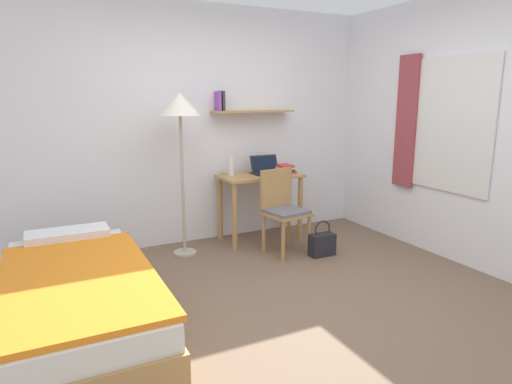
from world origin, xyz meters
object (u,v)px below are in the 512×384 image
water_bottle (231,166)px  handbag (322,244)px  desk_chair (283,208)px  desk (260,189)px  book_stack (285,169)px  standing_lamp (180,113)px  laptop (266,169)px  bed (80,302)px

water_bottle → handbag: 1.30m
desk_chair → water_bottle: water_bottle is taller
desk → book_stack: size_ratio=3.85×
desk → desk_chair: bearing=-86.8°
desk → water_bottle: (-0.32, 0.07, 0.27)m
handbag → desk_chair: bearing=135.0°
water_bottle → book_stack: water_bottle is taller
standing_lamp → book_stack: bearing=3.6°
laptop → handbag: 1.09m
laptop → desk: bearing=-156.8°
laptop → handbag: (0.23, -0.82, -0.69)m
laptop → desk_chair: bearing=-97.2°
water_bottle → desk_chair: bearing=-57.6°
bed → handbag: bearing=13.0°
standing_lamp → bed: bearing=-132.7°
bed → book_stack: bearing=28.8°
water_bottle → handbag: bearing=-52.7°
book_stack → laptop: bearing=166.4°
water_bottle → book_stack: bearing=-8.0°
desk → desk_chair: size_ratio=1.05×
desk → handbag: desk is taller
desk → water_bottle: 0.43m
bed → standing_lamp: standing_lamp is taller
desk_chair → book_stack: (0.29, 0.46, 0.32)m
laptop → book_stack: bearing=-13.6°
bed → desk_chair: (2.10, 0.85, 0.24)m
laptop → book_stack: 0.23m
desk → laptop: (0.09, 0.04, 0.22)m
desk → laptop: size_ratio=2.66×
bed → water_bottle: size_ratio=9.37×
desk → book_stack: book_stack is taller
laptop → book_stack: laptop is taller
bed → laptop: bearing=32.3°
desk_chair → laptop: bearing=82.8°
desk_chair → handbag: 0.55m
desk_chair → laptop: size_ratio=2.54×
desk → laptop: laptop is taller
handbag → desk: bearing=112.8°
desk → handbag: (0.33, -0.78, -0.47)m
water_bottle → book_stack: (0.64, -0.09, -0.06)m
laptop → bed: bearing=-147.7°
desk → bed: bearing=-147.4°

